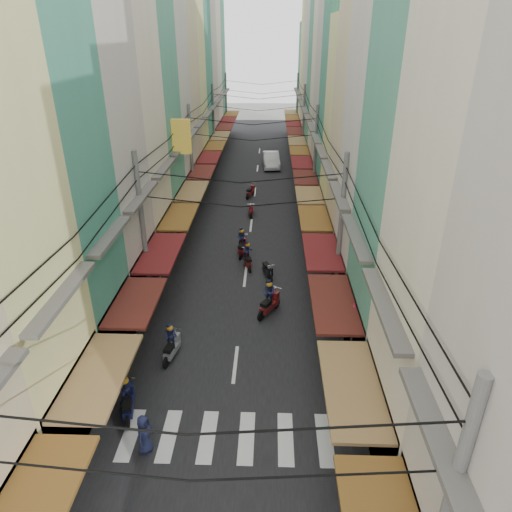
% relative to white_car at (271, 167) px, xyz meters
% --- Properties ---
extents(ground, '(160.00, 160.00, 0.00)m').
position_rel_white_car_xyz_m(ground, '(-1.45, -30.70, 0.00)').
color(ground, slate).
rests_on(ground, ground).
extents(road, '(10.00, 80.00, 0.02)m').
position_rel_white_car_xyz_m(road, '(-1.45, -10.70, 0.01)').
color(road, black).
rests_on(road, ground).
extents(sidewalk_left, '(3.00, 80.00, 0.06)m').
position_rel_white_car_xyz_m(sidewalk_left, '(-7.95, -10.70, 0.03)').
color(sidewalk_left, slate).
rests_on(sidewalk_left, ground).
extents(sidewalk_right, '(3.00, 80.00, 0.06)m').
position_rel_white_car_xyz_m(sidewalk_right, '(5.05, -10.70, 0.03)').
color(sidewalk_right, slate).
rests_on(sidewalk_right, ground).
extents(crosswalk, '(7.55, 2.40, 0.01)m').
position_rel_white_car_xyz_m(crosswalk, '(-1.45, -36.70, 0.03)').
color(crosswalk, silver).
rests_on(crosswalk, ground).
extents(building_row_left, '(7.80, 67.67, 23.70)m').
position_rel_white_car_xyz_m(building_row_left, '(-9.36, -14.14, 9.78)').
color(building_row_left, beige).
rests_on(building_row_left, ground).
extents(building_row_right, '(7.80, 68.98, 22.59)m').
position_rel_white_car_xyz_m(building_row_right, '(6.47, -14.25, 9.41)').
color(building_row_right, '#408C75').
rests_on(building_row_right, ground).
extents(utility_poles, '(10.20, 66.13, 8.20)m').
position_rel_white_car_xyz_m(utility_poles, '(-1.45, -15.69, 6.59)').
color(utility_poles, slate).
rests_on(utility_poles, ground).
extents(white_car, '(5.66, 2.54, 1.95)m').
position_rel_white_car_xyz_m(white_car, '(0.00, 0.00, 0.00)').
color(white_car, silver).
rests_on(white_car, ground).
extents(bicycle, '(1.61, 0.81, 1.06)m').
position_rel_white_car_xyz_m(bicycle, '(5.40, -31.34, 0.00)').
color(bicycle, black).
rests_on(bicycle, ground).
extents(moving_scooters, '(5.79, 27.41, 1.98)m').
position_rel_white_car_xyz_m(moving_scooters, '(-2.16, -25.68, 0.55)').
color(moving_scooters, black).
rests_on(moving_scooters, ground).
extents(parked_scooters, '(12.94, 13.69, 0.98)m').
position_rel_white_car_xyz_m(parked_scooters, '(2.74, -33.82, 0.48)').
color(parked_scooters, black).
rests_on(parked_scooters, ground).
extents(pedestrians, '(12.58, 26.78, 2.25)m').
position_rel_white_car_xyz_m(pedestrians, '(-5.06, -28.88, 0.99)').
color(pedestrians, black).
rests_on(pedestrians, ground).
extents(market_umbrella, '(2.31, 2.31, 2.44)m').
position_rel_white_car_xyz_m(market_umbrella, '(4.93, -31.47, 2.15)').
color(market_umbrella, '#B2B2B7').
rests_on(market_umbrella, ground).
extents(traffic_sign, '(0.10, 0.69, 3.16)m').
position_rel_white_car_xyz_m(traffic_sign, '(3.47, -32.63, 2.33)').
color(traffic_sign, slate).
rests_on(traffic_sign, ground).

